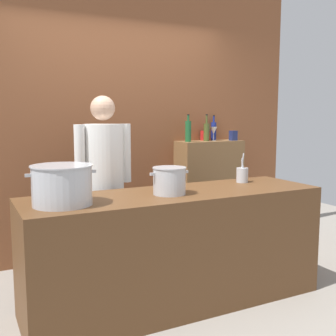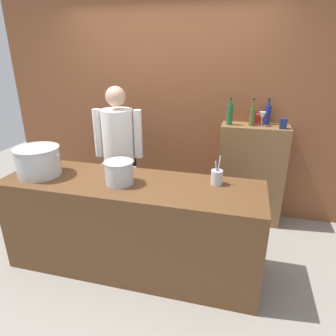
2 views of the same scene
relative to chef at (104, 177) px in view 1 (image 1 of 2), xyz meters
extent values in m
plane|color=gray|center=(0.38, -0.63, -0.96)|extent=(8.00, 8.00, 0.00)
cube|color=brown|center=(0.38, 0.77, 0.54)|extent=(4.40, 0.10, 3.00)
cube|color=brown|center=(0.38, -0.63, -0.51)|extent=(2.36, 0.70, 0.90)
cube|color=brown|center=(1.44, 0.56, -0.36)|extent=(0.76, 0.32, 1.20)
cylinder|color=black|center=(0.10, 0.01, -0.54)|extent=(0.14, 0.14, 0.84)
cylinder|color=black|center=(-0.10, -0.02, -0.54)|extent=(0.14, 0.14, 0.84)
cylinder|color=white|center=(0.00, 0.00, 0.17)|extent=(0.34, 0.34, 0.58)
cube|color=black|center=(-0.03, 0.17, -0.07)|extent=(0.30, 0.07, 0.52)
cylinder|color=white|center=(0.22, 0.03, 0.19)|extent=(0.09, 0.09, 0.52)
cylinder|color=white|center=(-0.22, -0.04, 0.19)|extent=(0.09, 0.09, 0.52)
sphere|color=tan|center=(0.00, 0.00, 0.59)|extent=(0.21, 0.21, 0.21)
cylinder|color=#B7BABF|center=(-0.51, -0.68, 0.07)|extent=(0.39, 0.39, 0.26)
cylinder|color=#B7BABF|center=(-0.51, -0.68, 0.20)|extent=(0.41, 0.41, 0.01)
cube|color=#B7BABF|center=(-0.73, -0.68, 0.15)|extent=(0.04, 0.02, 0.02)
cube|color=#B7BABF|center=(-0.30, -0.68, 0.15)|extent=(0.04, 0.02, 0.02)
cylinder|color=#B7BABF|center=(0.30, -0.67, 0.03)|extent=(0.25, 0.25, 0.20)
cylinder|color=#B7BABF|center=(0.30, -0.67, 0.14)|extent=(0.26, 0.26, 0.01)
cube|color=#B7BABF|center=(0.15, -0.67, 0.10)|extent=(0.04, 0.02, 0.02)
cube|color=#B7BABF|center=(0.44, -0.67, 0.10)|extent=(0.04, 0.02, 0.02)
cylinder|color=#B7BABF|center=(1.13, -0.48, 0.00)|extent=(0.10, 0.10, 0.13)
cylinder|color=#B7BABF|center=(1.13, -0.46, 0.08)|extent=(0.03, 0.02, 0.24)
cylinder|color=#B7BABF|center=(1.13, -0.48, 0.05)|extent=(0.04, 0.02, 0.18)
cylinder|color=#B7BABF|center=(1.12, -0.49, 0.05)|extent=(0.04, 0.02, 0.20)
cylinder|color=#262626|center=(1.13, -0.48, 0.05)|extent=(0.04, 0.03, 0.18)
cylinder|color=#1E592D|center=(1.14, 0.53, 0.35)|extent=(0.07, 0.07, 0.23)
cylinder|color=#1E592D|center=(1.14, 0.53, 0.50)|extent=(0.02, 0.02, 0.06)
cylinder|color=black|center=(1.14, 0.53, 0.53)|extent=(0.03, 0.03, 0.01)
cylinder|color=#475123|center=(1.39, 0.55, 0.34)|extent=(0.07, 0.07, 0.20)
cylinder|color=#475123|center=(1.39, 0.55, 0.48)|extent=(0.02, 0.02, 0.09)
cylinder|color=black|center=(1.39, 0.55, 0.53)|extent=(0.03, 0.03, 0.01)
cylinder|color=navy|center=(1.56, 0.66, 0.34)|extent=(0.06, 0.06, 0.21)
cylinder|color=navy|center=(1.56, 0.66, 0.48)|extent=(0.02, 0.02, 0.07)
cylinder|color=black|center=(1.56, 0.66, 0.52)|extent=(0.03, 0.03, 0.01)
cylinder|color=silver|center=(1.50, 0.56, 0.24)|extent=(0.06, 0.06, 0.01)
cylinder|color=silver|center=(1.50, 0.56, 0.28)|extent=(0.01, 0.01, 0.07)
cone|color=silver|center=(1.50, 0.56, 0.35)|extent=(0.08, 0.08, 0.09)
cube|color=navy|center=(1.72, 0.49, 0.30)|extent=(0.07, 0.07, 0.11)
cube|color=red|center=(1.44, 0.65, 0.29)|extent=(0.08, 0.08, 0.11)
camera|label=1|loc=(-1.10, -3.40, 0.53)|focal=43.90mm
camera|label=2|loc=(1.32, -2.90, 1.04)|focal=31.97mm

